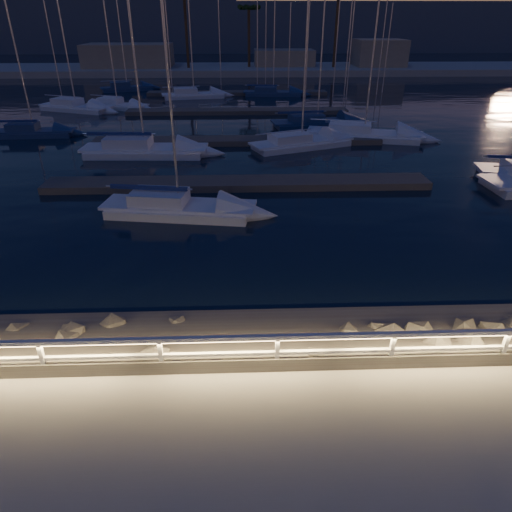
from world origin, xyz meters
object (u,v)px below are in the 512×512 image
at_px(sailboat_m, 126,87).
at_px(sailboat_l, 361,133).
at_px(sailboat_g, 315,122).
at_px(sailboat_e, 32,131).
at_px(sailboat_n, 192,94).
at_px(sailboat_f, 142,149).
at_px(sailboat_k, 272,92).
at_px(sailboat_b, 175,206).
at_px(guard_rail, 236,345).
at_px(sailboat_j, 74,106).
at_px(sailboat_i, 116,105).
at_px(sailboat_c, 299,142).

bearing_deg(sailboat_m, sailboat_l, -67.67).
xyz_separation_m(sailboat_g, sailboat_l, (3.03, -4.43, 0.01)).
bearing_deg(sailboat_e, sailboat_n, 56.13).
relative_size(sailboat_f, sailboat_k, 1.21).
bearing_deg(sailboat_m, sailboat_b, -94.91).
bearing_deg(sailboat_g, sailboat_f, -156.33).
bearing_deg(sailboat_f, guard_rail, -71.15).
height_order(sailboat_j, sailboat_m, sailboat_j).
height_order(guard_rail, sailboat_e, sailboat_e).
bearing_deg(sailboat_m, sailboat_i, -102.48).
height_order(guard_rail, sailboat_c, sailboat_c).
bearing_deg(sailboat_f, sailboat_l, 16.93).
xyz_separation_m(sailboat_i, sailboat_j, (-4.04, -0.95, 0.03)).
bearing_deg(sailboat_n, sailboat_i, -149.05).
xyz_separation_m(sailboat_f, sailboat_i, (-5.97, 18.11, -0.06)).
xyz_separation_m(sailboat_c, sailboat_g, (2.25, 7.02, 0.01)).
relative_size(sailboat_f, sailboat_i, 1.32).
xyz_separation_m(sailboat_k, sailboat_n, (-9.53, -1.45, 0.03)).
height_order(guard_rail, sailboat_i, sailboat_i).
xyz_separation_m(sailboat_b, sailboat_g, (9.94, 19.52, -0.00)).
height_order(sailboat_k, sailboat_m, sailboat_k).
bearing_deg(sailboat_n, sailboat_g, -63.85).
xyz_separation_m(sailboat_c, sailboat_f, (-11.33, -1.68, 0.05)).
height_order(sailboat_b, sailboat_e, sailboat_b).
xyz_separation_m(sailboat_b, sailboat_m, (-11.30, 41.66, -0.01)).
height_order(sailboat_e, sailboat_f, sailboat_f).
relative_size(guard_rail, sailboat_k, 3.61).
bearing_deg(guard_rail, sailboat_f, 106.32).
bearing_deg(sailboat_e, guard_rail, -62.64).
distance_m(sailboat_e, sailboat_n, 21.90).
relative_size(guard_rail, sailboat_b, 3.44).
bearing_deg(sailboat_g, guard_rail, -111.26).
bearing_deg(sailboat_j, sailboat_f, -37.40).
bearing_deg(sailboat_k, sailboat_b, -95.68).
bearing_deg(sailboat_l, sailboat_m, 146.96).
height_order(sailboat_g, sailboat_k, sailboat_g).
bearing_deg(sailboat_n, sailboat_m, 135.17).
distance_m(sailboat_m, sailboat_n, 10.93).
height_order(guard_rail, sailboat_l, sailboat_l).
bearing_deg(guard_rail, sailboat_b, 104.27).
bearing_deg(sailboat_e, sailboat_c, -14.16).
distance_m(sailboat_c, sailboat_m, 34.80).
distance_m(sailboat_j, sailboat_k, 22.82).
bearing_deg(sailboat_m, sailboat_j, -119.81).
height_order(sailboat_f, sailboat_k, sailboat_f).
bearing_deg(sailboat_c, sailboat_k, 68.91).
distance_m(sailboat_i, sailboat_n, 9.93).
relative_size(guard_rail, sailboat_g, 3.25).
relative_size(sailboat_j, sailboat_l, 0.88).
xyz_separation_m(guard_rail, sailboat_k, (4.25, 49.06, -0.98)).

